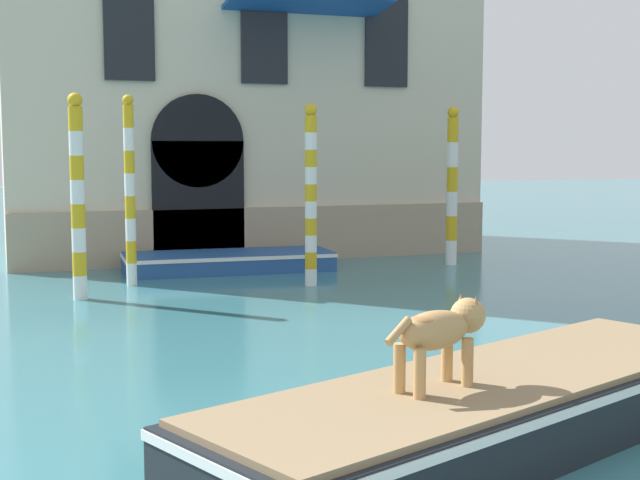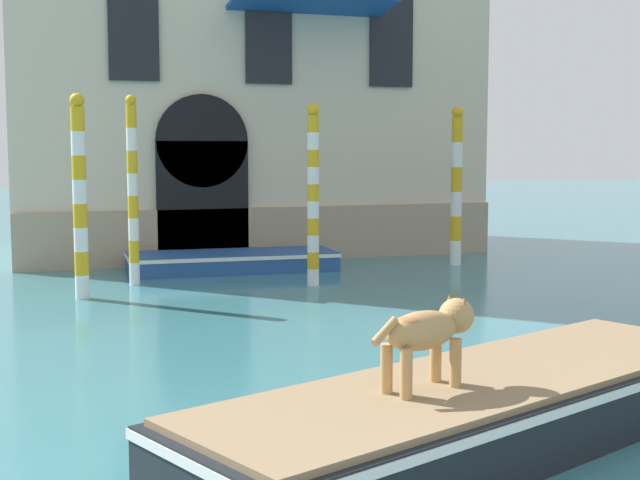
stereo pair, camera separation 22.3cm
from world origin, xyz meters
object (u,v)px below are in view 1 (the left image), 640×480
object	(u,v)px
mooring_pole_1	(130,190)
dog_on_deck	(441,330)
mooring_pole_0	(311,194)
boat_moored_near_palazzo	(228,261)
mooring_pole_2	(452,185)
boat_foreground	(496,405)
mooring_pole_3	(78,196)

from	to	relation	value
mooring_pole_1	dog_on_deck	bearing A→B (deg)	-84.10
dog_on_deck	mooring_pole_0	world-z (taller)	mooring_pole_0
boat_moored_near_palazzo	mooring_pole_0	size ratio (longest dim) A/B	1.30
dog_on_deck	boat_moored_near_palazzo	xyz separation A→B (m)	(1.16, 12.17, -0.93)
mooring_pole_2	dog_on_deck	bearing A→B (deg)	-118.65
boat_foreground	mooring_pole_3	xyz separation A→B (m)	(-2.94, 9.28, 1.51)
mooring_pole_3	dog_on_deck	bearing A→B (deg)	-76.90
mooring_pole_3	boat_foreground	bearing A→B (deg)	-72.44
mooring_pole_0	mooring_pole_2	distance (m)	4.49
dog_on_deck	mooring_pole_3	size ratio (longest dim) A/B	0.30
mooring_pole_2	mooring_pole_0	bearing A→B (deg)	-155.57
mooring_pole_1	mooring_pole_2	distance (m)	7.43
boat_foreground	boat_moored_near_palazzo	distance (m)	11.92
mooring_pole_0	mooring_pole_1	xyz separation A→B (m)	(-3.31, 1.23, 0.08)
dog_on_deck	mooring_pole_2	distance (m)	13.11
mooring_pole_0	mooring_pole_3	size ratio (longest dim) A/B	0.97
mooring_pole_1	mooring_pole_3	bearing A→B (deg)	-129.70
dog_on_deck	mooring_pole_2	xyz separation A→B (m)	(6.28, 11.49, 0.68)
boat_moored_near_palazzo	mooring_pole_2	world-z (taller)	mooring_pole_2
dog_on_deck	mooring_pole_3	xyz separation A→B (m)	(-2.22, 9.54, 0.70)
mooring_pole_0	mooring_pole_2	size ratio (longest dim) A/B	0.98
boat_moored_near_palazzo	mooring_pole_2	size ratio (longest dim) A/B	1.27
boat_foreground	dog_on_deck	bearing A→B (deg)	178.75
mooring_pole_0	mooring_pole_3	distance (m)	4.41
dog_on_deck	mooring_pole_2	world-z (taller)	mooring_pole_2
mooring_pole_1	boat_foreground	bearing A→B (deg)	-80.16
boat_foreground	boat_moored_near_palazzo	xyz separation A→B (m)	(0.44, 11.91, -0.12)
mooring_pole_3	boat_moored_near_palazzo	bearing A→B (deg)	37.90
mooring_pole_1	boat_moored_near_palazzo	bearing A→B (deg)	29.83
boat_foreground	boat_moored_near_palazzo	size ratio (longest dim) A/B	1.43
boat_foreground	mooring_pole_1	distance (m)	10.87
boat_moored_near_palazzo	mooring_pole_3	xyz separation A→B (m)	(-3.38, -2.63, 1.63)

